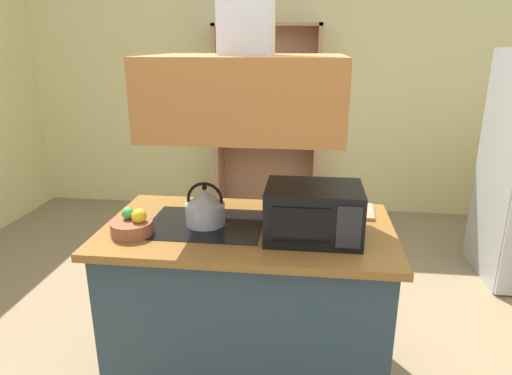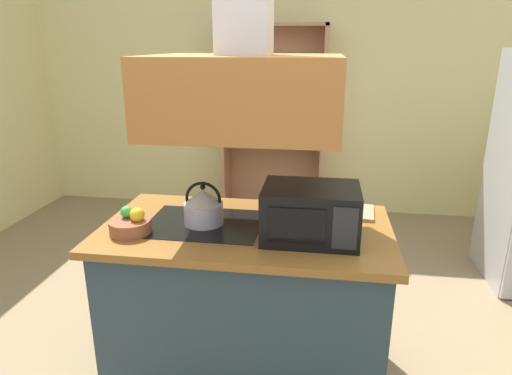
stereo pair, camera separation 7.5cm
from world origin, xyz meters
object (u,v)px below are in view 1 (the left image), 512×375
(kettle, at_px, (205,207))
(microwave, at_px, (313,212))
(dish_cabinet, at_px, (267,134))
(cutting_board, at_px, (343,210))
(fruit_bowl, at_px, (132,226))

(kettle, distance_m, microwave, 0.57)
(dish_cabinet, bearing_deg, cutting_board, -74.25)
(dish_cabinet, xyz_separation_m, cutting_board, (0.65, -2.30, 0.02))
(fruit_bowl, bearing_deg, microwave, 4.79)
(microwave, xyz_separation_m, fruit_bowl, (-0.89, -0.07, -0.08))
(dish_cabinet, bearing_deg, fruit_bowl, -98.52)
(dish_cabinet, height_order, kettle, dish_cabinet)
(kettle, distance_m, cutting_board, 0.78)
(kettle, relative_size, fruit_bowl, 1.11)
(kettle, xyz_separation_m, fruit_bowl, (-0.33, -0.17, -0.05))
(dish_cabinet, distance_m, cutting_board, 2.39)
(dish_cabinet, distance_m, fruit_bowl, 2.78)
(kettle, height_order, microwave, microwave)
(dish_cabinet, xyz_separation_m, kettle, (-0.08, -2.58, 0.11))
(microwave, distance_m, fruit_bowl, 0.90)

